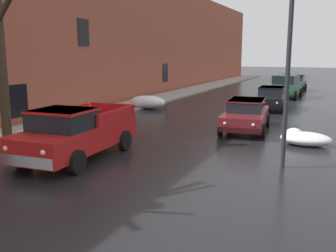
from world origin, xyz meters
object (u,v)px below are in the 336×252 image
(suv_green_parked_far_down_block, at_px, (286,85))
(sedan_darkblue_queued_behind_truck, at_px, (295,83))
(bare_tree_second_along_sidewalk, at_px, (0,44))
(sedan_maroon_parked_kerbside_close, at_px, (246,114))
(sedan_black_parked_kerbside_mid, at_px, (271,98))
(pickup_truck_red_approaching_near_lane, at_px, (75,133))
(street_lamp_post, at_px, (288,63))

(suv_green_parked_far_down_block, relative_size, sedan_darkblue_queued_behind_truck, 1.04)
(bare_tree_second_along_sidewalk, height_order, sedan_darkblue_queued_behind_truck, bare_tree_second_along_sidewalk)
(sedan_maroon_parked_kerbside_close, distance_m, sedan_darkblue_queued_behind_truck, 20.66)
(sedan_darkblue_queued_behind_truck, bearing_deg, sedan_black_parked_kerbside_mid, -90.11)
(sedan_black_parked_kerbside_mid, bearing_deg, pickup_truck_red_approaching_near_lane, -106.09)
(bare_tree_second_along_sidewalk, bearing_deg, sedan_darkblue_queued_behind_truck, 75.34)
(bare_tree_second_along_sidewalk, bearing_deg, street_lamp_post, 10.00)
(sedan_black_parked_kerbside_mid, relative_size, suv_green_parked_far_down_block, 0.92)
(pickup_truck_red_approaching_near_lane, relative_size, sedan_maroon_parked_kerbside_close, 1.14)
(sedan_maroon_parked_kerbside_close, height_order, sedan_black_parked_kerbside_mid, same)
(suv_green_parked_far_down_block, bearing_deg, bare_tree_second_along_sidewalk, -108.55)
(bare_tree_second_along_sidewalk, relative_size, suv_green_parked_far_down_block, 1.60)
(pickup_truck_red_approaching_near_lane, bearing_deg, sedan_darkblue_queued_behind_truck, 81.49)
(bare_tree_second_along_sidewalk, xyz_separation_m, sedan_black_parked_kerbside_mid, (7.23, 14.26, -3.08))
(sedan_maroon_parked_kerbside_close, distance_m, sedan_black_parked_kerbside_mid, 7.19)
(suv_green_parked_far_down_block, distance_m, sedan_darkblue_queued_behind_truck, 6.27)
(sedan_darkblue_queued_behind_truck, distance_m, street_lamp_post, 26.26)
(pickup_truck_red_approaching_near_lane, relative_size, sedan_black_parked_kerbside_mid, 1.27)
(bare_tree_second_along_sidewalk, xyz_separation_m, suv_green_parked_far_down_block, (7.20, 21.47, -2.84))
(street_lamp_post, bearing_deg, sedan_maroon_parked_kerbside_close, 113.82)
(sedan_black_parked_kerbside_mid, height_order, street_lamp_post, street_lamp_post)
(pickup_truck_red_approaching_near_lane, bearing_deg, sedan_maroon_parked_kerbside_close, 59.80)
(suv_green_parked_far_down_block, relative_size, street_lamp_post, 0.78)
(pickup_truck_red_approaching_near_lane, xyz_separation_m, suv_green_parked_far_down_block, (4.10, 21.53, 0.11))
(bare_tree_second_along_sidewalk, bearing_deg, pickup_truck_red_approaching_near_lane, -1.16)
(bare_tree_second_along_sidewalk, xyz_separation_m, pickup_truck_red_approaching_near_lane, (3.10, -0.06, -2.95))
(sedan_maroon_parked_kerbside_close, bearing_deg, sedan_darkblue_queued_behind_truck, 89.98)
(sedan_darkblue_queued_behind_truck, bearing_deg, pickup_truck_red_approaching_near_lane, -98.51)
(street_lamp_post, bearing_deg, sedan_darkblue_queued_behind_truck, 95.19)
(pickup_truck_red_approaching_near_lane, height_order, sedan_black_parked_kerbside_mid, pickup_truck_red_approaching_near_lane)
(sedan_maroon_parked_kerbside_close, bearing_deg, sedan_black_parked_kerbside_mid, 90.15)
(suv_green_parked_far_down_block, bearing_deg, sedan_maroon_parked_kerbside_close, -89.81)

